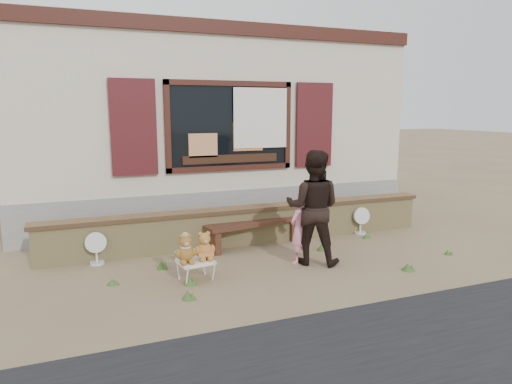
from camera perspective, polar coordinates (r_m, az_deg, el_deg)
name	(u,v)px	position (r m, az deg, el deg)	size (l,w,h in m)	color
ground	(270,260)	(7.36, 1.71, -8.47)	(80.00, 80.00, 0.00)	brown
shopfront	(198,125)	(11.24, -7.28, 8.32)	(8.04, 5.13, 4.00)	#ACA08B
brick_wall	(248,225)	(8.15, -1.02, -4.10)	(7.10, 0.36, 0.67)	tan
bench	(253,228)	(7.98, -0.32, -4.48)	(1.80, 0.70, 0.45)	#381E13
folding_chair	(195,262)	(6.50, -7.58, -8.71)	(0.52, 0.47, 0.28)	white
teddy_bear_left	(186,248)	(6.38, -8.80, -6.91)	(0.30, 0.26, 0.41)	brown
teddy_bear_right	(204,245)	(6.48, -6.47, -6.60)	(0.30, 0.26, 0.41)	#956029
child	(300,229)	(7.10, 5.50, -4.65)	(0.39, 0.26, 1.08)	pink
adult	(313,207)	(7.05, 7.14, -1.93)	(0.86, 0.67, 1.76)	black
fan_left	(96,248)	(7.50, -19.35, -6.62)	(0.32, 0.22, 0.52)	silver
fan_right	(361,220)	(9.00, 12.94, -3.49)	(0.33, 0.22, 0.53)	silver
grass_tufts	(274,265)	(6.96, 2.26, -9.06)	(5.39, 1.84, 0.16)	#375823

